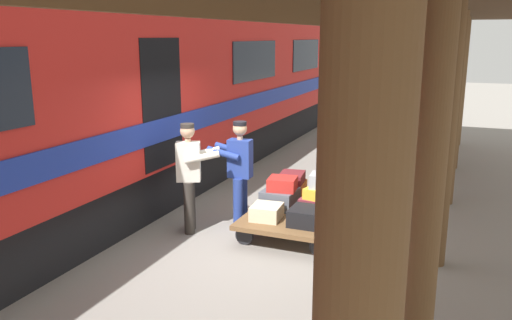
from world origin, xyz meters
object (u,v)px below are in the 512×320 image
suitcase_orange_carryall (291,190)px  suitcase_burgundy_valise (319,205)px  suitcase_yellow_case (321,192)px  porter_by_door (190,174)px  suitcase_cream_canvas (267,212)px  suitcase_gray_aluminum (324,181)px  suitcase_slate_roller (280,199)px  train_car (85,93)px  suitcase_tan_vintage (328,180)px  suitcase_red_plastic (282,184)px  suitcase_maroon_trunk (292,178)px  luggage_cart (299,213)px  suitcase_black_hardshell (308,217)px  porter_in_overalls (239,170)px  suitcase_brown_leather (328,195)px

suitcase_orange_carryall → suitcase_burgundy_valise: same height
suitcase_burgundy_valise → suitcase_yellow_case: bearing=160.3°
suitcase_burgundy_valise → porter_by_door: size_ratio=0.31×
suitcase_orange_carryall → suitcase_cream_canvas: bearing=90.0°
suitcase_gray_aluminum → suitcase_slate_roller: bearing=-0.3°
train_car → porter_by_door: train_car is taller
suitcase_gray_aluminum → porter_by_door: (1.92, 0.66, 0.07)m
train_car → suitcase_tan_vintage: (-3.89, -1.08, -1.36)m
suitcase_red_plastic → suitcase_maroon_trunk: size_ratio=0.83×
suitcase_yellow_case → porter_by_door: size_ratio=0.29×
suitcase_red_plastic → luggage_cart: bearing=178.0°
suitcase_black_hardshell → suitcase_yellow_case: 0.60m
train_car → porter_in_overalls: train_car is taller
suitcase_burgundy_valise → suitcase_red_plastic: suitcase_red_plastic is taller
train_car → suitcase_maroon_trunk: 3.71m
suitcase_tan_vintage → luggage_cart: bearing=63.5°
suitcase_cream_canvas → suitcase_yellow_case: suitcase_yellow_case is taller
suitcase_black_hardshell → suitcase_tan_vintage: size_ratio=1.03×
train_car → suitcase_red_plastic: bearing=-171.6°
train_car → porter_in_overalls: 2.90m
suitcase_cream_canvas → suitcase_red_plastic: 0.65m
suitcase_red_plastic → porter_by_door: size_ratio=0.25×
suitcase_maroon_trunk → suitcase_gray_aluminum: bearing=140.5°
suitcase_slate_roller → suitcase_yellow_case: bearing=179.0°
luggage_cart → suitcase_tan_vintage: 0.79m
suitcase_cream_canvas → porter_by_door: bearing=3.9°
suitcase_gray_aluminum → porter_by_door: porter_by_door is taller
suitcase_black_hardshell → suitcase_tan_vintage: (0.02, -1.18, 0.24)m
suitcase_cream_canvas → suitcase_yellow_case: bearing=-139.6°
suitcase_tan_vintage → suitcase_slate_roller: bearing=44.4°
suitcase_cream_canvas → suitcase_yellow_case: (-0.66, -0.57, 0.22)m
suitcase_black_hardshell → suitcase_orange_carryall: bearing=-61.3°
suitcase_brown_leather → suitcase_yellow_case: suitcase_yellow_case is taller
suitcase_brown_leather → suitcase_red_plastic: 0.87m
suitcase_black_hardshell → suitcase_burgundy_valise: bearing=-90.0°
suitcase_yellow_case → porter_in_overalls: 1.32m
suitcase_tan_vintage → suitcase_gray_aluminum: bearing=97.5°
suitcase_yellow_case → porter_by_door: (1.89, 0.65, 0.26)m
suitcase_burgundy_valise → suitcase_maroon_trunk: suitcase_maroon_trunk is taller
train_car → suitcase_yellow_case: bearing=-173.2°
suitcase_slate_roller → suitcase_orange_carryall: bearing=-90.0°
suitcase_orange_carryall → suitcase_tan_vintage: bearing=-177.6°
suitcase_orange_carryall → suitcase_brown_leather: 0.63m
porter_in_overalls → train_car: bearing=6.3°
porter_by_door → train_car: bearing=-5.1°
suitcase_brown_leather → suitcase_cream_canvas: (0.63, 1.16, -0.01)m
porter_in_overalls → porter_by_door: same height
suitcase_black_hardshell → suitcase_gray_aluminum: size_ratio=1.27×
suitcase_maroon_trunk → porter_by_door: 1.76m
suitcase_gray_aluminum → porter_in_overalls: 1.33m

